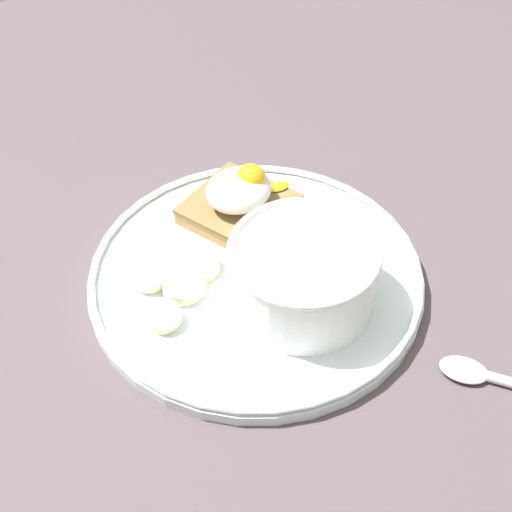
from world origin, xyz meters
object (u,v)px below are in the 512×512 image
banana_slice_left (164,317)px  spoon (507,382)px  banana_slice_front (184,286)px  banana_slice_right (150,273)px  oatmeal_bowl (303,273)px  poached_egg (241,188)px  banana_slice_back (198,265)px  toast_slice (239,208)px

banana_slice_left → spoon: size_ratio=0.27×
banana_slice_front → banana_slice_right: (-1.33, 2.81, 0.15)cm
banana_slice_front → spoon: bearing=-58.4°
oatmeal_bowl → poached_egg: (2.51, 10.71, 0.16)cm
banana_slice_left → banana_slice_back: bearing=27.5°
toast_slice → banana_slice_right: size_ratio=2.06×
toast_slice → banana_slice_front: (-8.99, -4.21, -0.30)cm
banana_slice_back → spoon: (11.00, -22.78, -1.22)cm
oatmeal_bowl → poached_egg: 11.00cm
oatmeal_bowl → spoon: oatmeal_bowl is taller
toast_slice → poached_egg: size_ratio=1.26×
oatmeal_bowl → banana_slice_front: oatmeal_bowl is taller
poached_egg → spoon: poached_egg is taller
banana_slice_left → oatmeal_bowl: bearing=-27.0°
poached_egg → spoon: 26.36cm
banana_slice_front → banana_slice_right: size_ratio=0.96×
banana_slice_front → banana_slice_back: size_ratio=0.97×
oatmeal_bowl → banana_slice_back: (-4.43, 7.71, -2.37)cm
banana_slice_left → spoon: (16.29, -20.03, -1.22)cm
toast_slice → banana_slice_left: (-12.00, -5.80, -0.29)cm
toast_slice → banana_slice_front: bearing=-154.9°
toast_slice → banana_slice_back: (-6.71, -3.04, -0.29)cm
banana_slice_front → oatmeal_bowl: bearing=-44.3°
oatmeal_bowl → banana_slice_right: bearing=130.7°
banana_slice_back → oatmeal_bowl: bearing=-60.1°
poached_egg → banana_slice_back: poached_egg is taller
banana_slice_left → banana_slice_right: banana_slice_right is taller
banana_slice_right → poached_egg: bearing=7.3°
toast_slice → banana_slice_right: (-10.32, -1.40, -0.15)cm
poached_egg → banana_slice_left: bearing=-154.8°
banana_slice_right → banana_slice_front: bearing=-64.7°
toast_slice → spoon: size_ratio=0.84×
banana_slice_right → spoon: 28.49cm
oatmeal_bowl → toast_slice: 11.19cm
poached_egg → banana_slice_left: poached_egg is taller
toast_slice → banana_slice_back: toast_slice is taller
toast_slice → spoon: (4.29, -25.82, -1.51)cm
banana_slice_front → banana_slice_left: (-3.01, -1.59, 0.01)cm
oatmeal_bowl → banana_slice_front: 9.66cm
toast_slice → banana_slice_left: 13.33cm
banana_slice_left → spoon: banana_slice_left is taller
toast_slice → spoon: bearing=-80.6°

